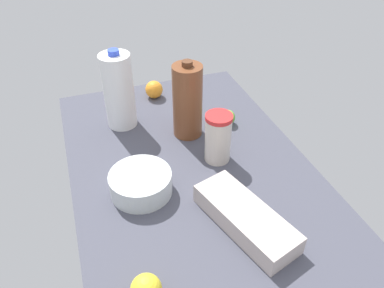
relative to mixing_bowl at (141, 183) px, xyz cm
name	(u,v)px	position (x,y,z in cm)	size (l,w,h in cm)	color
countertop	(192,172)	(4.93, -17.80, -4.93)	(120.00, 76.00, 3.00)	#454653
mixing_bowl	(141,183)	(0.00, 0.00, 0.00)	(18.58, 18.58, 6.87)	silver
tumbler_cup	(218,138)	(7.03, -27.37, 5.19)	(8.71, 8.71, 17.17)	beige
milk_jug	(119,91)	(37.81, -1.54, 10.55)	(10.92, 10.92, 29.54)	white
chocolate_milk_jug	(187,101)	(24.15, -22.82, 9.95)	(10.32, 10.32, 28.33)	brown
egg_carton	(245,218)	(-22.01, -23.65, -0.43)	(31.39, 11.69, 6.01)	beige
lime_beside_bowl	(227,117)	(24.72, -38.73, -0.56)	(5.74, 5.74, 5.74)	#64B639
orange_by_jug	(154,90)	(52.95, -17.73, 0.17)	(7.20, 7.20, 7.20)	orange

